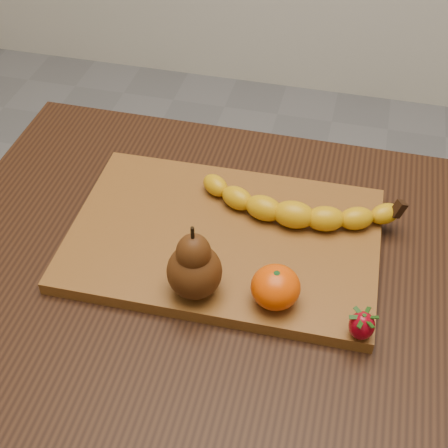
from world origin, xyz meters
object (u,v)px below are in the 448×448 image
(table, at_px, (265,326))
(mandarin, at_px, (276,287))
(cutting_board, at_px, (224,239))
(pear, at_px, (194,261))

(table, relative_size, mandarin, 15.38)
(cutting_board, xyz_separation_m, mandarin, (0.09, -0.11, 0.04))
(cutting_board, distance_m, pear, 0.13)
(mandarin, bearing_deg, table, 110.09)
(cutting_board, bearing_deg, pear, -97.38)
(mandarin, bearing_deg, cutting_board, 131.86)
(table, xyz_separation_m, mandarin, (0.02, -0.04, 0.15))
(pear, bearing_deg, mandarin, 3.53)
(mandarin, bearing_deg, pear, -176.47)
(cutting_board, xyz_separation_m, pear, (-0.01, -0.11, 0.07))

